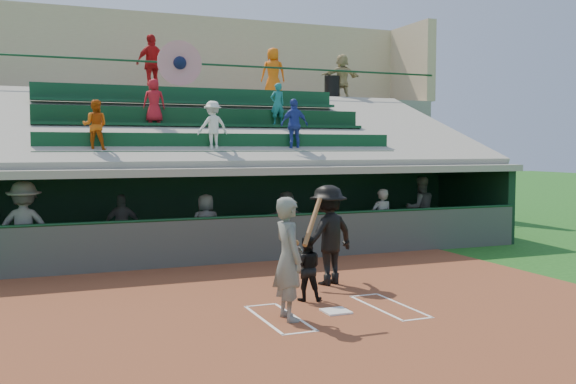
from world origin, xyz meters
name	(u,v)px	position (x,y,z in m)	size (l,w,h in m)	color
ground	(336,313)	(0.00, 0.00, 0.00)	(100.00, 100.00, 0.00)	#185116
dirt_slab	(323,306)	(0.00, 0.50, 0.01)	(11.00, 9.00, 0.02)	brown
home_plate	(336,311)	(0.00, 0.00, 0.04)	(0.43, 0.43, 0.03)	white
batters_box_chalk	(336,312)	(0.00, 0.00, 0.02)	(2.65, 1.85, 0.01)	white
dugout_floor	(224,251)	(0.00, 6.75, 0.02)	(16.00, 3.50, 0.04)	gray
concourse_slab	(172,161)	(0.00, 13.50, 2.30)	(20.00, 3.00, 4.60)	gray
grandstand	(191,164)	(0.00, 10.51, 2.26)	(20.40, 10.40, 7.80)	#464A46
batter_at_plate	(289,258)	(-0.90, -0.12, 1.01)	(0.87, 0.78, 1.97)	#5C5F5A
catcher	(306,268)	(-0.14, 0.94, 0.61)	(0.57, 0.44, 1.18)	black
home_umpire	(328,235)	(0.82, 2.05, 1.02)	(1.29, 0.74, 2.00)	black
dugout_bench	(204,236)	(-0.20, 8.08, 0.28)	(15.72, 0.47, 0.47)	brown
dugout_player_a	(25,227)	(-4.87, 5.52, 1.04)	(1.29, 0.74, 2.00)	#535651
dugout_player_b	(122,226)	(-2.61, 6.85, 0.82)	(0.91, 0.38, 1.56)	#535651
dugout_player_c	(206,226)	(-0.68, 5.99, 0.83)	(0.77, 0.50, 1.58)	#5D5F5A
dugout_player_d	(286,220)	(1.59, 6.28, 0.83)	(1.47, 0.47, 1.58)	#5C5F5A
dugout_player_e	(382,220)	(3.93, 5.30, 0.86)	(0.60, 0.39, 1.64)	#60635D
dugout_player_f	(420,208)	(5.98, 6.57, 0.97)	(0.91, 0.71, 1.87)	#565954
trash_bin	(332,88)	(5.90, 12.48, 5.03)	(0.57, 0.57, 0.85)	black
concourse_staff_a	(152,64)	(-0.80, 12.64, 5.60)	(1.18, 0.49, 2.01)	red
concourse_staff_b	(273,73)	(3.57, 12.58, 5.50)	(0.88, 0.57, 1.79)	orange
concourse_staff_c	(342,77)	(6.30, 12.46, 5.45)	(1.57, 0.50, 1.70)	tan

